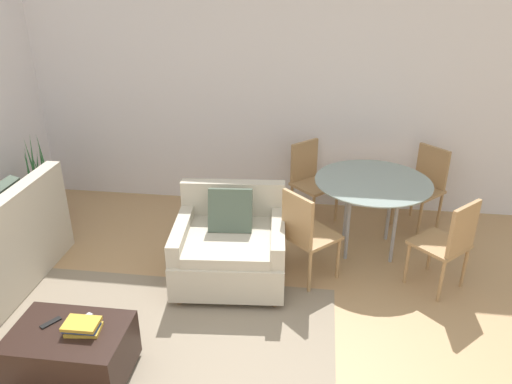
{
  "coord_description": "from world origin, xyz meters",
  "views": [
    {
      "loc": [
        0.59,
        -2.21,
        2.75
      ],
      "look_at": [
        0.04,
        2.0,
        0.75
      ],
      "focal_mm": 35.0,
      "sensor_mm": 36.0,
      "label": 1
    }
  ],
  "objects_px": {
    "ottoman": "(72,352)",
    "armchair": "(230,246)",
    "dining_chair_near_right": "(450,240)",
    "potted_plant": "(43,201)",
    "tv_remote_secondary": "(51,323)",
    "dining_chair_near_left": "(305,231)",
    "dining_table": "(372,189)",
    "tv_remote_primary": "(83,319)",
    "dining_chair_far_left": "(310,176)",
    "book_stack": "(82,327)",
    "dining_chair_far_right": "(425,182)"
  },
  "relations": [
    {
      "from": "tv_remote_primary",
      "to": "tv_remote_secondary",
      "type": "height_order",
      "value": "same"
    },
    {
      "from": "ottoman",
      "to": "dining_chair_near_right",
      "type": "bearing_deg",
      "value": 26.79
    },
    {
      "from": "ottoman",
      "to": "book_stack",
      "type": "height_order",
      "value": "book_stack"
    },
    {
      "from": "armchair",
      "to": "dining_chair_far_right",
      "type": "xyz_separation_m",
      "value": [
        1.94,
        1.31,
        0.19
      ]
    },
    {
      "from": "dining_chair_far_right",
      "to": "potted_plant",
      "type": "bearing_deg",
      "value": -173.47
    },
    {
      "from": "dining_chair_near_left",
      "to": "dining_chair_far_right",
      "type": "xyz_separation_m",
      "value": [
        1.26,
        1.26,
        0.0
      ]
    },
    {
      "from": "dining_chair_near_left",
      "to": "dining_chair_far_right",
      "type": "bearing_deg",
      "value": 45.0
    },
    {
      "from": "ottoman",
      "to": "potted_plant",
      "type": "xyz_separation_m",
      "value": [
        -1.41,
        2.2,
        0.02
      ]
    },
    {
      "from": "potted_plant",
      "to": "dining_table",
      "type": "distance_m",
      "value": 3.65
    },
    {
      "from": "ottoman",
      "to": "dining_chair_near_left",
      "type": "distance_m",
      "value": 2.15
    },
    {
      "from": "dining_chair_far_right",
      "to": "dining_chair_far_left",
      "type": "bearing_deg",
      "value": 180.0
    },
    {
      "from": "potted_plant",
      "to": "book_stack",
      "type": "bearing_deg",
      "value": -55.26
    },
    {
      "from": "ottoman",
      "to": "dining_chair_near_right",
      "type": "height_order",
      "value": "dining_chair_near_right"
    },
    {
      "from": "tv_remote_primary",
      "to": "dining_chair_far_left",
      "type": "bearing_deg",
      "value": 59.37
    },
    {
      "from": "potted_plant",
      "to": "ottoman",
      "type": "bearing_deg",
      "value": -57.33
    },
    {
      "from": "armchair",
      "to": "dining_chair_far_left",
      "type": "distance_m",
      "value": 1.49
    },
    {
      "from": "dining_table",
      "to": "dining_chair_near_left",
      "type": "xyz_separation_m",
      "value": [
        -0.63,
        -0.63,
        -0.17
      ]
    },
    {
      "from": "ottoman",
      "to": "tv_remote_secondary",
      "type": "height_order",
      "value": "tv_remote_secondary"
    },
    {
      "from": "book_stack",
      "to": "dining_chair_near_right",
      "type": "bearing_deg",
      "value": 27.47
    },
    {
      "from": "armchair",
      "to": "dining_chair_near_left",
      "type": "xyz_separation_m",
      "value": [
        0.68,
        0.05,
        0.19
      ]
    },
    {
      "from": "ottoman",
      "to": "tv_remote_secondary",
      "type": "distance_m",
      "value": 0.25
    },
    {
      "from": "dining_chair_far_left",
      "to": "dining_chair_far_right",
      "type": "height_order",
      "value": "same"
    },
    {
      "from": "tv_remote_primary",
      "to": "dining_chair_far_left",
      "type": "height_order",
      "value": "dining_chair_far_left"
    },
    {
      "from": "potted_plant",
      "to": "dining_table",
      "type": "xyz_separation_m",
      "value": [
        3.62,
        -0.14,
        0.44
      ]
    },
    {
      "from": "armchair",
      "to": "book_stack",
      "type": "relative_size",
      "value": 4.18
    },
    {
      "from": "tv_remote_secondary",
      "to": "dining_table",
      "type": "bearing_deg",
      "value": 40.29
    },
    {
      "from": "dining_chair_near_right",
      "to": "dining_chair_far_right",
      "type": "distance_m",
      "value": 1.26
    },
    {
      "from": "book_stack",
      "to": "dining_chair_near_right",
      "type": "xyz_separation_m",
      "value": [
        2.73,
        1.42,
        0.07
      ]
    },
    {
      "from": "potted_plant",
      "to": "dining_chair_near_right",
      "type": "height_order",
      "value": "potted_plant"
    },
    {
      "from": "dining_table",
      "to": "dining_chair_far_left",
      "type": "relative_size",
      "value": 1.27
    },
    {
      "from": "book_stack",
      "to": "potted_plant",
      "type": "bearing_deg",
      "value": 124.74
    },
    {
      "from": "ottoman",
      "to": "dining_chair_near_right",
      "type": "distance_m",
      "value": 3.19
    },
    {
      "from": "dining_chair_near_left",
      "to": "dining_chair_near_right",
      "type": "height_order",
      "value": "same"
    },
    {
      "from": "tv_remote_secondary",
      "to": "potted_plant",
      "type": "xyz_separation_m",
      "value": [
        -1.26,
        2.14,
        -0.17
      ]
    },
    {
      "from": "dining_chair_near_right",
      "to": "book_stack",
      "type": "bearing_deg",
      "value": -152.53
    },
    {
      "from": "dining_table",
      "to": "dining_chair_near_left",
      "type": "bearing_deg",
      "value": -135.0
    },
    {
      "from": "book_stack",
      "to": "tv_remote_secondary",
      "type": "height_order",
      "value": "book_stack"
    },
    {
      "from": "tv_remote_primary",
      "to": "dining_chair_near_left",
      "type": "xyz_separation_m",
      "value": [
        1.52,
        1.31,
        0.1
      ]
    },
    {
      "from": "ottoman",
      "to": "armchair",
      "type": "bearing_deg",
      "value": 57.06
    },
    {
      "from": "dining_chair_near_left",
      "to": "dining_chair_near_right",
      "type": "relative_size",
      "value": 1.0
    },
    {
      "from": "ottoman",
      "to": "book_stack",
      "type": "relative_size",
      "value": 3.15
    },
    {
      "from": "dining_chair_far_right",
      "to": "dining_chair_near_left",
      "type": "bearing_deg",
      "value": -135.0
    },
    {
      "from": "dining_chair_near_left",
      "to": "book_stack",
      "type": "bearing_deg",
      "value": -136.0
    },
    {
      "from": "tv_remote_primary",
      "to": "potted_plant",
      "type": "relative_size",
      "value": 0.14
    },
    {
      "from": "armchair",
      "to": "tv_remote_secondary",
      "type": "distance_m",
      "value": 1.69
    },
    {
      "from": "dining_table",
      "to": "dining_chair_far_right",
      "type": "relative_size",
      "value": 1.27
    },
    {
      "from": "ottoman",
      "to": "book_stack",
      "type": "xyz_separation_m",
      "value": [
        0.11,
        0.01,
        0.23
      ]
    },
    {
      "from": "ottoman",
      "to": "dining_chair_far_left",
      "type": "height_order",
      "value": "dining_chair_far_left"
    },
    {
      "from": "potted_plant",
      "to": "dining_chair_near_left",
      "type": "bearing_deg",
      "value": -14.51
    },
    {
      "from": "dining_chair_near_left",
      "to": "dining_chair_far_left",
      "type": "xyz_separation_m",
      "value": [
        0.0,
        1.26,
        0.0
      ]
    }
  ]
}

